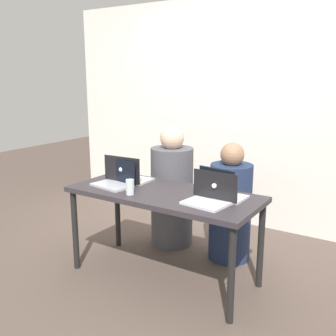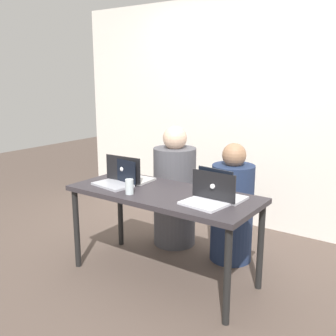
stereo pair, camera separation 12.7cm
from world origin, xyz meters
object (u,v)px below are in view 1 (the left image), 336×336
Objects in this scene: laptop_back_right at (220,192)px; person_on_left at (172,193)px; laptop_front_right at (210,196)px; water_glass_left at (130,188)px; laptop_front_left at (115,180)px; laptop_back_left at (128,176)px; person_on_right at (230,208)px.

person_on_left is at bearing -33.70° from laptop_back_right.
person_on_left is 1.03m from laptop_front_right.
laptop_front_left is at bearing 153.06° from water_glass_left.
laptop_back_left is 1.02× the size of laptop_back_right.
water_glass_left is at bearing 128.81° from laptop_back_left.
water_glass_left is at bearing -18.16° from laptop_front_left.
laptop_back_left is (-0.74, -0.53, 0.31)m from person_on_right.
laptop_front_left is (-0.75, -0.69, 0.31)m from person_on_right.
person_on_right is 1.06m from laptop_front_left.
person_on_left reaches higher than laptop_back_right.
laptop_front_left is at bearing -171.44° from laptop_front_right.
laptop_front_left is 3.01× the size of water_glass_left.
laptop_front_right is 2.79× the size of water_glass_left.
laptop_front_right is (0.74, -0.67, 0.27)m from person_on_left.
water_glass_left is at bearing 108.85° from person_on_left.
person_on_right is 0.64m from laptop_back_right.
person_on_left is 0.60m from laptop_back_left.
person_on_left is at bearing 88.22° from laptop_front_left.
laptop_front_left is (-0.00, -0.16, -0.00)m from laptop_back_left.
laptop_back_left is at bearing 0.85° from laptop_back_right.
person_on_left is 3.26× the size of laptop_back_right.
laptop_back_right is at bearing 89.78° from laptop_front_right.
laptop_front_right is (0.13, -0.67, 0.31)m from person_on_right.
person_on_left is 9.92× the size of water_glass_left.
person_on_right reaches higher than laptop_front_left.
person_on_left reaches higher than water_glass_left.
laptop_front_right is (0.87, -0.14, 0.00)m from laptop_back_left.
laptop_back_right is at bearing 176.68° from laptop_back_left.
person_on_left reaches higher than laptop_front_left.
person_on_left is at bearing 16.87° from person_on_right.
person_on_right is (0.62, -0.00, -0.05)m from person_on_left.
laptop_back_left is 0.16m from laptop_front_left.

